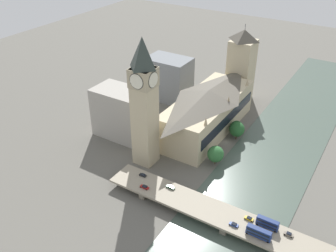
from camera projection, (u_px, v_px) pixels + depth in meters
ground_plane at (226, 143)px, 236.43m from camera, size 600.00×600.00×0.00m
river_water at (273, 157)px, 222.57m from camera, size 48.77×360.00×0.30m
parliament_hall at (208, 110)px, 242.99m from camera, size 30.17×81.63×28.78m
clock_tower at (144, 100)px, 199.28m from camera, size 12.66×12.66×74.61m
victoria_tower at (241, 66)px, 275.28m from camera, size 17.01×17.01×58.00m
road_bridge at (229, 219)px, 173.63m from camera, size 129.53×16.34×5.18m
double_decker_bus_lead at (267, 223)px, 166.56m from camera, size 10.17×2.51×4.81m
double_decker_bus_mid at (259, 233)px, 161.80m from camera, size 11.22×2.62×4.73m
car_northbound_lead at (234, 224)px, 168.46m from camera, size 4.16×1.88×1.31m
car_northbound_mid at (289, 234)px, 163.45m from camera, size 3.95×1.75×1.48m
car_northbound_tail at (145, 187)px, 190.53m from camera, size 4.71×1.92×1.45m
car_southbound_mid at (170, 187)px, 190.50m from camera, size 4.64×1.79×1.35m
car_southbound_tail at (249, 218)px, 171.59m from camera, size 4.09×1.81×1.38m
car_southbound_extra at (143, 175)px, 198.92m from camera, size 3.98×1.77×1.31m
city_block_west at (121, 113)px, 236.81m from camera, size 33.20×20.99×31.90m
city_block_center at (169, 78)px, 282.62m from camera, size 32.20×22.13×32.11m
tree_embankment_near at (237, 129)px, 235.95m from camera, size 9.67×9.67×12.32m
tree_embankment_mid at (216, 154)px, 213.60m from camera, size 9.61×9.61×11.77m
tree_embankment_far at (237, 127)px, 242.34m from camera, size 7.92×7.92×9.51m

